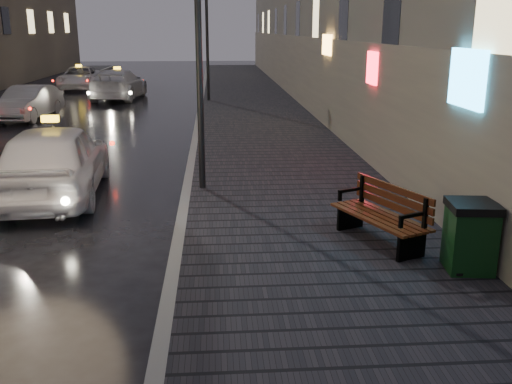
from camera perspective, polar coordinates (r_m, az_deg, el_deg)
ground at (r=7.52m, az=-20.86°, el=-13.28°), size 120.00×120.00×0.00m
sidewalk at (r=27.54m, az=-0.46°, el=8.80°), size 4.60×58.00×0.15m
curb at (r=27.50m, az=-5.51°, el=8.72°), size 0.20×58.00×0.15m
curb_far at (r=29.10m, az=-23.49°, el=7.88°), size 0.20×58.00×0.15m
lamp_near at (r=12.27m, az=-5.78°, el=15.68°), size 0.36×0.36×5.28m
lamp_far at (r=28.27m, az=-4.92°, el=15.87°), size 0.36×0.36×5.28m
bench at (r=9.54m, az=12.60°, el=-2.18°), size 1.33×1.98×0.96m
trash_bin at (r=8.80m, az=20.62°, el=-4.11°), size 0.75×0.75×1.03m
taxi_near at (r=13.04m, az=-19.53°, el=3.04°), size 2.30×4.96×1.64m
car_left_mid at (r=25.01m, az=-21.80°, el=8.29°), size 1.89×4.18×1.33m
taxi_mid at (r=30.77m, az=-13.61°, el=10.42°), size 2.61×5.44×1.53m
taxi_far at (r=36.80m, az=-17.21°, el=10.85°), size 2.49×4.89×1.32m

